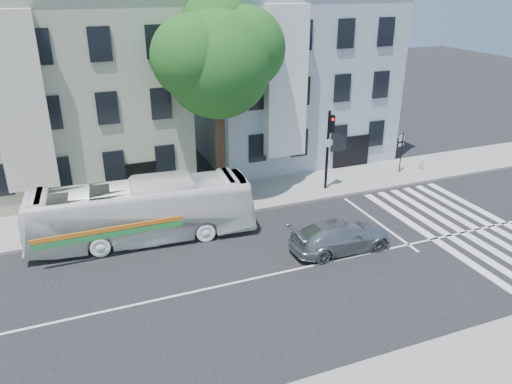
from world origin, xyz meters
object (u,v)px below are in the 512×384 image
sedan (341,236)px  fire_hydrant (421,164)px  traffic_signal (329,141)px  bus (142,211)px

sedan → fire_hydrant: bearing=-55.9°
sedan → fire_hydrant: 12.13m
sedan → fire_hydrant: sedan is taller
traffic_signal → fire_hydrant: 7.70m
bus → sedan: (8.26, -4.37, -0.77)m
traffic_signal → sedan: bearing=-123.3°
bus → sedan: size_ratio=2.18×
traffic_signal → fire_hydrant: bearing=-5.7°
bus → fire_hydrant: 18.47m
sedan → traffic_signal: size_ratio=1.01×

